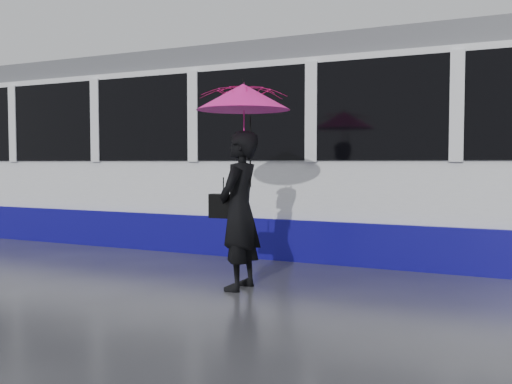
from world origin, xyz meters
The scene contains 6 objects.
ground centered at (0.00, 0.00, 0.00)m, with size 90.00×90.00×0.00m, color #27272C.
rails centered at (0.00, 2.50, 0.01)m, with size 34.00×1.51×0.02m.
tram centered at (3.23, 2.50, 1.64)m, with size 26.00×2.56×3.35m.
woman centered at (0.58, -0.72, 0.92)m, with size 0.67×0.44×1.83m, color black.
umbrella centered at (0.63, -0.72, 2.01)m, with size 1.12×1.12×1.24m.
handbag centered at (0.36, -0.70, 0.96)m, with size 0.33×0.15×0.46m.
Camera 1 is at (3.57, -6.56, 1.47)m, focal length 40.00 mm.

